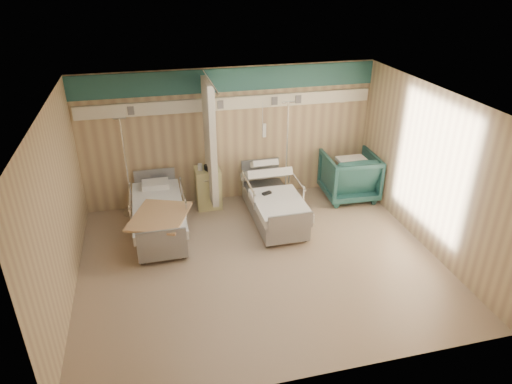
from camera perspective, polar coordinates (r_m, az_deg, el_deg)
ground at (r=7.90m, az=0.52°, el=-8.70°), size 6.00×5.00×0.00m
room_walls at (r=7.20m, az=-0.15°, el=4.59°), size 6.04×5.04×2.82m
bed_right at (r=8.93m, az=2.21°, el=-1.79°), size 1.00×2.16×0.63m
bed_left at (r=8.65m, az=-11.98°, el=-3.42°), size 1.00×2.16×0.63m
bedside_cabinet at (r=9.45m, az=-6.00°, el=0.54°), size 0.50×0.48×0.85m
visitor_armchair at (r=9.96m, az=11.58°, el=2.01°), size 1.13×1.16×1.00m
waffle_blanket at (r=9.72m, az=12.14°, el=4.77°), size 0.61×0.54×0.07m
iv_stand_right at (r=9.70m, az=3.75°, el=1.44°), size 0.38×0.38×2.15m
iv_stand_left at (r=9.46m, az=-15.45°, el=-0.39°), size 0.36×0.36×2.02m
call_remote at (r=8.68m, az=1.35°, el=-0.15°), size 0.20×0.14×0.04m
tan_blanket at (r=8.08m, az=-11.96°, el=-2.97°), size 1.23×1.36×0.04m
toiletry_bag at (r=9.21m, az=-5.74°, el=3.12°), size 0.25×0.20×0.12m
white_cup at (r=9.20m, az=-7.00°, el=3.11°), size 0.10×0.10×0.13m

